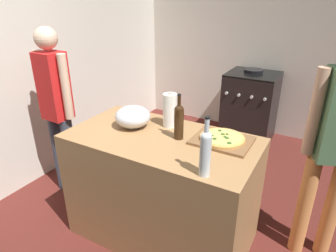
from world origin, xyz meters
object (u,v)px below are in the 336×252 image
mixing_bowl (133,117)px  wine_bottle_green (179,120)px  stove (250,107)px  wine_bottle_clear (205,151)px  person_in_red (335,140)px  paper_towel_roll (170,110)px  pizza (222,138)px  person_in_stripes (57,105)px

mixing_bowl → wine_bottle_green: size_ratio=0.82×
stove → wine_bottle_clear: bearing=-81.6°
wine_bottle_clear → person_in_red: size_ratio=0.22×
paper_towel_roll → wine_bottle_green: wine_bottle_green is taller
wine_bottle_green → wine_bottle_clear: 0.49m
wine_bottle_clear → mixing_bowl: bearing=154.9°
pizza → person_in_red: bearing=21.1°
pizza → person_in_red: (0.69, 0.26, 0.03)m
pizza → mixing_bowl: bearing=-172.2°
mixing_bowl → wine_bottle_green: (0.40, -0.00, 0.06)m
wine_bottle_green → person_in_stripes: 1.26m
wine_bottle_clear → person_in_stripes: person_in_stripes is taller
wine_bottle_clear → person_in_red: person_in_red is taller
wine_bottle_green → wine_bottle_clear: wine_bottle_clear is taller
paper_towel_roll → wine_bottle_clear: bearing=-44.7°
person_in_stripes → person_in_red: (2.24, 0.35, 0.04)m
mixing_bowl → wine_bottle_clear: wine_bottle_clear is taller
paper_towel_roll → wine_bottle_clear: (0.51, -0.51, 0.02)m
wine_bottle_green → paper_towel_roll: bearing=135.7°
wine_bottle_green → person_in_red: bearing=20.4°
paper_towel_roll → person_in_stripes: 1.11m
mixing_bowl → wine_bottle_green: wine_bottle_green is taller
stove → person_in_red: person_in_red is taller
wine_bottle_clear → person_in_stripes: bearing=167.5°
person_in_stripes → mixing_bowl: bearing=-0.3°
pizza → person_in_red: size_ratio=0.19×
mixing_bowl → person_in_red: (1.38, 0.36, -0.02)m
paper_towel_roll → person_in_red: 1.16m
person_in_red → paper_towel_roll: bearing=-169.7°
stove → person_in_stripes: (-1.25, -2.07, 0.47)m
paper_towel_roll → stove: size_ratio=0.28×
wine_bottle_clear → person_in_red: 0.95m
pizza → stove: (-0.30, 1.98, -0.47)m
person_in_red → pizza: bearing=-158.9°
stove → person_in_stripes: bearing=-121.1°
pizza → stove: stove is taller
paper_towel_roll → pizza: bearing=-7.4°
pizza → wine_bottle_clear: (0.06, -0.45, 0.13)m
pizza → person_in_red: person_in_red is taller
pizza → paper_towel_roll: paper_towel_roll is taller
wine_bottle_clear → stove: (-0.36, 2.43, -0.59)m
pizza → wine_bottle_green: wine_bottle_green is taller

